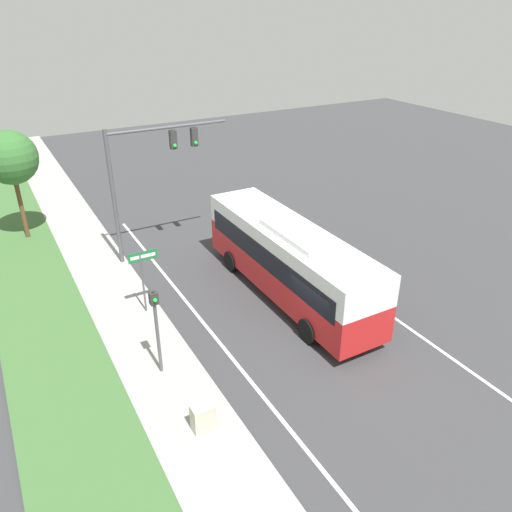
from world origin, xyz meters
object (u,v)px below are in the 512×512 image
(signal_gantry, at_px, (147,166))
(pedestrian_signal, at_px, (156,321))
(utility_cabinet, at_px, (203,417))
(bus, at_px, (289,257))
(street_sign, at_px, (143,271))

(signal_gantry, bearing_deg, pedestrian_signal, -107.93)
(signal_gantry, height_order, utility_cabinet, signal_gantry)
(utility_cabinet, bearing_deg, pedestrian_signal, 93.83)
(bus, height_order, street_sign, bus)
(pedestrian_signal, relative_size, utility_cabinet, 3.71)
(signal_gantry, xyz_separation_m, pedestrian_signal, (-2.92, -9.01, -2.56))
(pedestrian_signal, height_order, street_sign, pedestrian_signal)
(street_sign, height_order, utility_cabinet, street_sign)
(bus, relative_size, signal_gantry, 1.57)
(bus, xyz_separation_m, signal_gantry, (-3.92, 6.70, 2.89))
(bus, relative_size, pedestrian_signal, 3.16)
(pedestrian_signal, bearing_deg, utility_cabinet, -86.17)
(signal_gantry, distance_m, pedestrian_signal, 9.81)
(signal_gantry, bearing_deg, street_sign, -112.89)
(street_sign, xyz_separation_m, utility_cabinet, (-0.60, -7.27, -1.48))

